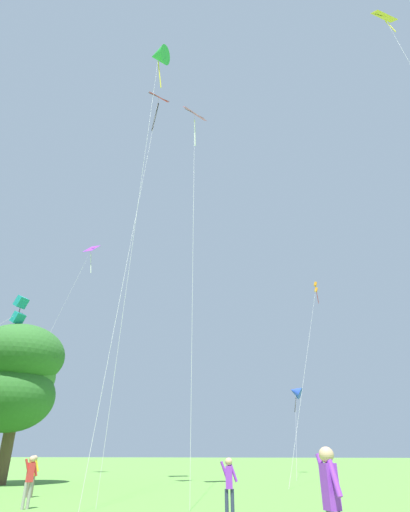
# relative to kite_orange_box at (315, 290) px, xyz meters

# --- Properties ---
(kite_orange_box) EXTENTS (3.65, 11.83, 15.55)m
(kite_orange_box) POSITION_rel_kite_orange_box_xyz_m (0.00, 0.00, 0.00)
(kite_orange_box) COLOR orange
(kite_orange_box) RESTS_ON ground_plane
(kite_green_small) EXTENTS (1.58, 5.33, 28.22)m
(kite_green_small) POSITION_rel_kite_orange_box_xyz_m (-10.12, -16.10, 12.71)
(kite_green_small) COLOR green
(kite_green_small) RESTS_ON ground_plane
(kite_pink_low) EXTENTS (2.24, 6.67, 23.32)m
(kite_pink_low) POSITION_rel_kite_orange_box_xyz_m (-7.65, -14.97, 6.85)
(kite_pink_low) COLOR pink
(kite_pink_low) RESTS_ON ground_plane
(kite_yellow_diamond) EXTENTS (1.97, 9.60, 30.10)m
(kite_yellow_diamond) POSITION_rel_kite_orange_box_xyz_m (5.86, -14.88, 13.09)
(kite_yellow_diamond) COLOR yellow
(kite_yellow_diamond) RESTS_ON ground_plane
(kite_blue_delta) EXTENTS (1.58, 12.11, 7.94)m
(kite_blue_delta) POSITION_rel_kite_orange_box_xyz_m (-2.49, 8.18, -7.50)
(kite_blue_delta) COLOR blue
(kite_blue_delta) RESTS_ON ground_plane
(kite_teal_box) EXTENTS (3.39, 10.34, 10.90)m
(kite_teal_box) POSITION_rel_kite_orange_box_xyz_m (-19.56, -12.95, -4.86)
(kite_teal_box) COLOR teal
(kite_teal_box) RESTS_ON ground_plane
(kite_purple_streamer) EXTENTS (4.28, 6.40, 21.27)m
(kite_purple_streamer) POSITION_rel_kite_orange_box_xyz_m (-21.83, -0.94, 4.91)
(kite_purple_streamer) COLOR purple
(kite_purple_streamer) RESTS_ON ground_plane
(kite_red_high) EXTENTS (3.22, 11.74, 29.74)m
(kite_red_high) POSITION_rel_kite_orange_box_xyz_m (-11.75, -11.40, 12.72)
(kite_red_high) COLOR red
(kite_red_high) RESTS_ON ground_plane
(person_in_red_shirt) EXTENTS (0.50, 0.22, 1.57)m
(person_in_red_shirt) POSITION_rel_kite_orange_box_xyz_m (-13.81, -17.61, -13.73)
(person_in_red_shirt) COLOR #665B4C
(person_in_red_shirt) RESTS_ON ground_plane
(person_in_blue_jacket) EXTENTS (0.37, 0.44, 1.57)m
(person_in_blue_jacket) POSITION_rel_kite_orange_box_xyz_m (-11.64, -21.22, -13.73)
(person_in_blue_jacket) COLOR gray
(person_in_blue_jacket) RESTS_ON ground_plane
(person_far_back) EXTENTS (0.35, 0.53, 1.74)m
(person_far_back) POSITION_rel_kite_orange_box_xyz_m (-2.35, -27.78, -13.63)
(person_far_back) COLOR #665B4C
(person_far_back) RESTS_ON ground_plane
(person_foreground_watcher) EXTENTS (0.50, 0.21, 1.53)m
(person_foreground_watcher) POSITION_rel_kite_orange_box_xyz_m (-4.73, -22.43, -13.75)
(person_foreground_watcher) COLOR #2D3351
(person_foreground_watcher) RESTS_ON ground_plane
(tree_left_oak) EXTENTS (5.59, 5.53, 9.25)m
(tree_left_oak) POSITION_rel_kite_orange_box_xyz_m (-19.79, -11.63, -8.64)
(tree_left_oak) COLOR brown
(tree_left_oak) RESTS_ON ground_plane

